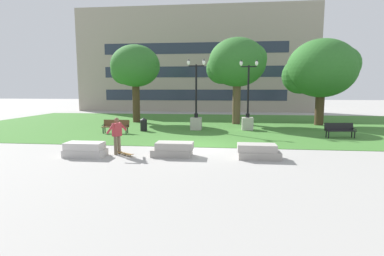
{
  "coord_description": "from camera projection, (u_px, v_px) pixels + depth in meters",
  "views": [
    {
      "loc": [
        1.36,
        -15.18,
        3.02
      ],
      "look_at": [
        -0.18,
        -1.4,
        1.2
      ],
      "focal_mm": 28.0,
      "sensor_mm": 36.0,
      "label": 1
    }
  ],
  "objects": [
    {
      "name": "concrete_block_center",
      "position": [
        85.0,
        150.0,
        13.45
      ],
      "size": [
        1.8,
        0.9,
        0.64
      ],
      "color": "#BCB7B2",
      "rests_on": "ground"
    },
    {
      "name": "trash_bin",
      "position": [
        144.0,
        124.0,
        21.33
      ],
      "size": [
        0.49,
        0.49,
        0.96
      ],
      "color": "black",
      "rests_on": "grass_lawn"
    },
    {
      "name": "grass_lawn",
      "position": [
        209.0,
        125.0,
        25.35
      ],
      "size": [
        40.0,
        20.0,
        0.02
      ],
      "primitive_type": "cube",
      "color": "#3D752D",
      "rests_on": "ground"
    },
    {
      "name": "building_facade_distant",
      "position": [
        194.0,
        60.0,
        39.06
      ],
      "size": [
        31.75,
        1.03,
        13.61
      ],
      "color": "gray",
      "rests_on": "ground"
    },
    {
      "name": "park_bench_near_left",
      "position": [
        340.0,
        129.0,
        18.44
      ],
      "size": [
        1.85,
        0.76,
        0.9
      ],
      "color": "black",
      "rests_on": "grass_lawn"
    },
    {
      "name": "concrete_block_left",
      "position": [
        173.0,
        149.0,
        13.48
      ],
      "size": [
        1.86,
        0.9,
        0.64
      ],
      "color": "#9E9991",
      "rests_on": "ground"
    },
    {
      "name": "person_skateboarder",
      "position": [
        117.0,
        134.0,
        13.76
      ],
      "size": [
        0.58,
        1.28,
        1.71
      ],
      "color": "brown",
      "rests_on": "ground"
    },
    {
      "name": "tree_near_right",
      "position": [
        236.0,
        63.0,
        25.22
      ],
      "size": [
        5.06,
        4.82,
        7.26
      ],
      "color": "brown",
      "rests_on": "grass_lawn"
    },
    {
      "name": "tree_far_left",
      "position": [
        135.0,
        67.0,
        26.59
      ],
      "size": [
        4.57,
        4.35,
        6.87
      ],
      "color": "#42301E",
      "rests_on": "grass_lawn"
    },
    {
      "name": "park_bench_near_right",
      "position": [
        116.0,
        126.0,
        20.3
      ],
      "size": [
        1.8,
        0.54,
        0.9
      ],
      "color": "brown",
      "rests_on": "grass_lawn"
    },
    {
      "name": "lamp_post_right",
      "position": [
        248.0,
        116.0,
        21.95
      ],
      "size": [
        1.32,
        0.8,
        5.08
      ],
      "color": "#ADA89E",
      "rests_on": "grass_lawn"
    },
    {
      "name": "tree_far_right",
      "position": [
        321.0,
        69.0,
        24.42
      ],
      "size": [
        5.84,
        5.56,
        7.02
      ],
      "color": "#42301E",
      "rests_on": "grass_lawn"
    },
    {
      "name": "concrete_block_right",
      "position": [
        258.0,
        152.0,
        13.01
      ],
      "size": [
        1.84,
        0.9,
        0.64
      ],
      "color": "#9E9991",
      "rests_on": "ground"
    },
    {
      "name": "lamp_post_left",
      "position": [
        196.0,
        116.0,
        21.94
      ],
      "size": [
        1.32,
        0.8,
        5.13
      ],
      "color": "#ADA89E",
      "rests_on": "grass_lawn"
    },
    {
      "name": "ground_plane",
      "position": [
        198.0,
        147.0,
        15.5
      ],
      "size": [
        140.0,
        140.0,
        0.0
      ],
      "primitive_type": "plane",
      "color": "#A3A09B"
    },
    {
      "name": "skateboard",
      "position": [
        126.0,
        154.0,
        13.64
      ],
      "size": [
        0.95,
        0.75,
        0.14
      ],
      "color": "olive",
      "rests_on": "ground"
    }
  ]
}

